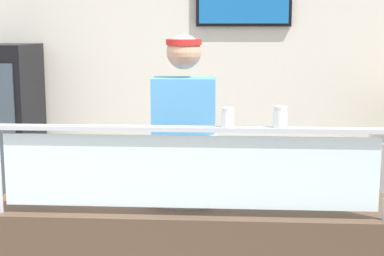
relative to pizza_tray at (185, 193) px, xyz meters
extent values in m
cube|color=silver|center=(0.04, 2.16, 0.38)|extent=(6.35, 0.08, 2.70)
cube|color=black|center=(0.33, 2.09, 1.04)|extent=(0.79, 0.04, 0.41)
cube|color=#1966B2|center=(0.33, 2.07, 1.04)|extent=(0.74, 0.01, 0.36)
cube|color=silver|center=(0.04, -0.32, 0.19)|extent=(1.69, 0.01, 0.33)
cube|color=#B2B5BC|center=(0.04, -0.32, 0.39)|extent=(1.75, 0.06, 0.02)
cylinder|color=#9EA0A8|center=(0.00, 0.00, -0.01)|extent=(0.47, 0.47, 0.01)
cylinder|color=tan|center=(0.00, 0.00, 0.00)|extent=(0.44, 0.44, 0.02)
cylinder|color=#D65B2D|center=(0.00, 0.00, 0.02)|extent=(0.39, 0.39, 0.01)
cube|color=#ADAFB7|center=(-0.01, -0.02, 0.02)|extent=(0.08, 0.28, 0.01)
cylinder|color=white|center=(0.21, -0.32, 0.43)|extent=(0.06, 0.06, 0.07)
cylinder|color=white|center=(0.21, -0.32, 0.42)|extent=(0.05, 0.05, 0.04)
cylinder|color=silver|center=(0.21, -0.32, 0.48)|extent=(0.05, 0.05, 0.02)
cylinder|color=white|center=(0.44, -0.32, 0.44)|extent=(0.06, 0.06, 0.08)
cylinder|color=red|center=(0.44, -0.32, 0.42)|extent=(0.05, 0.05, 0.05)
cylinder|color=silver|center=(0.44, -0.32, 0.48)|extent=(0.06, 0.06, 0.02)
cylinder|color=#23232D|center=(-0.17, 0.65, -0.49)|extent=(0.13, 0.13, 0.95)
cylinder|color=#23232D|center=(0.05, 0.65, -0.49)|extent=(0.13, 0.13, 0.95)
cube|color=#4C9EE5|center=(-0.06, 0.65, 0.26)|extent=(0.38, 0.21, 0.55)
sphere|color=tan|center=(-0.06, 0.65, 0.69)|extent=(0.21, 0.21, 0.21)
cylinder|color=red|center=(-0.06, 0.65, 0.75)|extent=(0.21, 0.21, 0.04)
cylinder|color=tan|center=(0.12, 0.43, 0.16)|extent=(0.08, 0.34, 0.08)
cube|color=black|center=(-1.65, 1.72, -0.13)|extent=(0.61, 0.59, 1.67)
cylinder|color=red|center=(-1.57, 1.52, -0.05)|extent=(0.06, 0.06, 0.20)
cylinder|color=blue|center=(-1.48, 1.52, -0.05)|extent=(0.06, 0.06, 0.20)
camera|label=1|loc=(0.22, -2.88, 0.83)|focal=54.97mm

